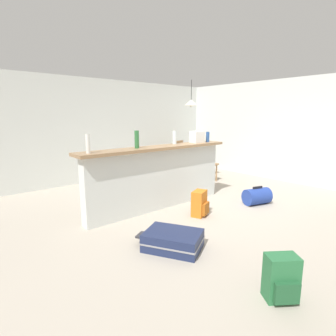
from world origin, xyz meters
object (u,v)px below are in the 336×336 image
at_px(grocery_bag, 197,137).
at_px(backpack_orange, 200,204).
at_px(dining_chair_far_side, 175,155).
at_px(suitcase_flat_navy, 173,240).
at_px(backpack_green, 281,279).
at_px(bottle_white, 88,144).
at_px(dining_table, 190,153).
at_px(dining_chair_near_partition, 205,160).
at_px(duffel_bag_blue, 257,196).
at_px(bottle_clear, 175,137).
at_px(pendant_lamp, 191,103).
at_px(bottle_blue, 208,137).
at_px(bottle_green, 137,139).

height_order(grocery_bag, backpack_orange, grocery_bag).
height_order(dining_chair_far_side, suitcase_flat_navy, dining_chair_far_side).
distance_m(dining_chair_far_side, backpack_green, 5.51).
bearing_deg(backpack_orange, grocery_bag, 46.87).
height_order(bottle_white, dining_table, bottle_white).
height_order(dining_table, dining_chair_near_partition, dining_chair_near_partition).
relative_size(dining_chair_far_side, duffel_bag_blue, 1.70).
relative_size(grocery_bag, backpack_green, 0.62).
xyz_separation_m(dining_table, backpack_green, (-2.92, -4.08, -0.44)).
height_order(bottle_clear, dining_table, bottle_clear).
xyz_separation_m(bottle_white, backpack_orange, (1.56, -0.70, -1.04)).
height_order(bottle_clear, dining_chair_far_side, bottle_clear).
bearing_deg(dining_table, suitcase_flat_navy, -137.85).
bearing_deg(grocery_bag, backpack_orange, -133.13).
bearing_deg(dining_chair_near_partition, bottle_white, -165.39).
xyz_separation_m(dining_chair_far_side, pendant_lamp, (-0.07, -0.66, 1.43)).
relative_size(dining_chair_far_side, backpack_green, 2.21).
xyz_separation_m(bottle_blue, duffel_bag_blue, (0.28, -1.00, -1.06)).
relative_size(suitcase_flat_navy, backpack_orange, 2.11).
bearing_deg(backpack_orange, dining_chair_far_side, 54.81).
relative_size(pendant_lamp, suitcase_flat_navy, 0.76).
bearing_deg(suitcase_flat_navy, backpack_green, -85.43).
relative_size(bottle_clear, dining_table, 0.22).
xyz_separation_m(bottle_green, backpack_orange, (0.70, -0.75, -1.05)).
relative_size(dining_chair_near_partition, pendant_lamp, 1.38).
xyz_separation_m(bottle_clear, dining_chair_near_partition, (1.72, 0.77, -0.71)).
xyz_separation_m(bottle_green, bottle_blue, (1.66, -0.04, -0.04)).
xyz_separation_m(bottle_green, suitcase_flat_navy, (-0.38, -1.31, -1.14)).
xyz_separation_m(bottle_green, dining_chair_near_partition, (2.61, 0.85, -0.73)).
distance_m(grocery_bag, backpack_green, 3.31).
height_order(dining_chair_near_partition, suitcase_flat_navy, dining_chair_near_partition).
distance_m(bottle_clear, duffel_bag_blue, 1.88).
xyz_separation_m(bottle_blue, backpack_green, (-1.94, -2.61, -1.00)).
distance_m(bottle_clear, grocery_bag, 0.53).
xyz_separation_m(grocery_bag, dining_chair_far_side, (1.24, 2.00, -0.70)).
xyz_separation_m(dining_table, suitcase_flat_navy, (-3.03, -2.74, -0.54)).
relative_size(bottle_blue, pendant_lamp, 0.30).
bearing_deg(dining_table, dining_chair_far_side, 89.73).
height_order(bottle_white, backpack_green, bottle_white).
distance_m(bottle_white, duffel_bag_blue, 3.17).
bearing_deg(bottle_green, pendant_lamp, 27.53).
bearing_deg(duffel_bag_blue, bottle_white, 160.63).
relative_size(bottle_clear, pendant_lamp, 0.36).
xyz_separation_m(dining_chair_near_partition, backpack_green, (-2.89, -3.50, -0.31)).
height_order(pendant_lamp, backpack_orange, pendant_lamp).
xyz_separation_m(bottle_blue, dining_chair_near_partition, (0.95, 0.89, -0.69)).
distance_m(grocery_bag, dining_chair_far_side, 2.46).
bearing_deg(grocery_bag, dining_chair_far_side, 58.28).
height_order(dining_table, dining_chair_far_side, dining_chair_far_side).
distance_m(bottle_clear, suitcase_flat_navy, 2.19).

